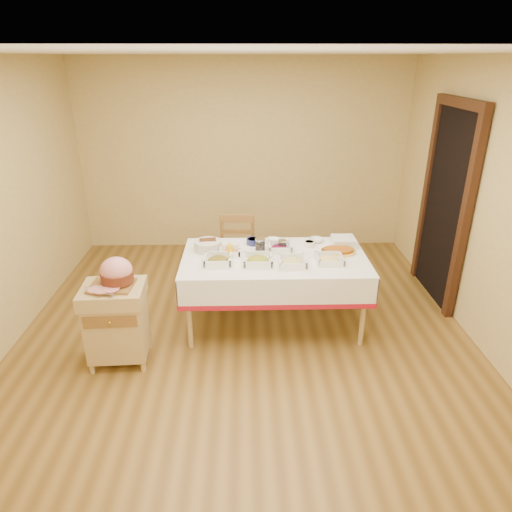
% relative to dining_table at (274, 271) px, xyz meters
% --- Properties ---
extents(room_shell, '(5.00, 5.00, 5.00)m').
position_rel_dining_table_xyz_m(room_shell, '(-0.30, -0.30, 0.70)').
color(room_shell, brown).
rests_on(room_shell, ground).
extents(doorway, '(0.09, 1.10, 2.20)m').
position_rel_dining_table_xyz_m(doorway, '(1.90, 0.60, 0.51)').
color(doorway, black).
rests_on(doorway, ground).
extents(dining_table, '(1.82, 1.02, 0.76)m').
position_rel_dining_table_xyz_m(dining_table, '(0.00, 0.00, 0.00)').
color(dining_table, tan).
rests_on(dining_table, ground).
extents(butcher_cart, '(0.56, 0.47, 0.76)m').
position_rel_dining_table_xyz_m(butcher_cart, '(-1.44, -0.61, -0.17)').
color(butcher_cart, tan).
rests_on(butcher_cart, ground).
extents(dining_chair, '(0.44, 0.42, 0.93)m').
position_rel_dining_table_xyz_m(dining_chair, '(-0.39, 0.67, -0.12)').
color(dining_chair, brown).
rests_on(dining_chair, ground).
extents(ham_on_board, '(0.39, 0.37, 0.26)m').
position_rel_dining_table_xyz_m(ham_on_board, '(-1.40, -0.58, 0.27)').
color(ham_on_board, brown).
rests_on(ham_on_board, butcher_cart).
extents(serving_dish_a, '(0.26, 0.26, 0.11)m').
position_rel_dining_table_xyz_m(serving_dish_a, '(-0.55, -0.16, 0.20)').
color(serving_dish_a, white).
rests_on(serving_dish_a, dining_table).
extents(serving_dish_b, '(0.27, 0.27, 0.11)m').
position_rel_dining_table_xyz_m(serving_dish_b, '(-0.17, -0.17, 0.20)').
color(serving_dish_b, white).
rests_on(serving_dish_b, dining_table).
extents(serving_dish_c, '(0.26, 0.26, 0.11)m').
position_rel_dining_table_xyz_m(serving_dish_c, '(0.15, -0.21, 0.20)').
color(serving_dish_c, white).
rests_on(serving_dish_c, dining_table).
extents(serving_dish_d, '(0.25, 0.25, 0.09)m').
position_rel_dining_table_xyz_m(serving_dish_d, '(0.52, -0.15, 0.19)').
color(serving_dish_d, white).
rests_on(serving_dish_d, dining_table).
extents(serving_dish_e, '(0.21, 0.20, 0.10)m').
position_rel_dining_table_xyz_m(serving_dish_e, '(-0.44, 0.06, 0.19)').
color(serving_dish_e, white).
rests_on(serving_dish_e, dining_table).
extents(serving_dish_f, '(0.24, 0.23, 0.11)m').
position_rel_dining_table_xyz_m(serving_dish_f, '(0.06, 0.14, 0.20)').
color(serving_dish_f, white).
rests_on(serving_dish_f, dining_table).
extents(small_bowl_left, '(0.12, 0.12, 0.05)m').
position_rel_dining_table_xyz_m(small_bowl_left, '(-0.63, 0.30, 0.19)').
color(small_bowl_left, white).
rests_on(small_bowl_left, dining_table).
extents(small_bowl_mid, '(0.14, 0.14, 0.06)m').
position_rel_dining_table_xyz_m(small_bowl_mid, '(-0.20, 0.33, 0.20)').
color(small_bowl_mid, navy).
rests_on(small_bowl_mid, dining_table).
extents(small_bowl_right, '(0.11, 0.11, 0.06)m').
position_rel_dining_table_xyz_m(small_bowl_right, '(0.38, 0.25, 0.19)').
color(small_bowl_right, white).
rests_on(small_bowl_right, dining_table).
extents(bowl_white_imported, '(0.18, 0.18, 0.04)m').
position_rel_dining_table_xyz_m(bowl_white_imported, '(0.01, 0.37, 0.18)').
color(bowl_white_imported, white).
rests_on(bowl_white_imported, dining_table).
extents(bowl_small_imported, '(0.17, 0.17, 0.04)m').
position_rel_dining_table_xyz_m(bowl_small_imported, '(0.47, 0.37, 0.18)').
color(bowl_small_imported, white).
rests_on(bowl_small_imported, dining_table).
extents(preserve_jar_left, '(0.10, 0.10, 0.13)m').
position_rel_dining_table_xyz_m(preserve_jar_left, '(-0.14, 0.15, 0.22)').
color(preserve_jar_left, silver).
rests_on(preserve_jar_left, dining_table).
extents(preserve_jar_right, '(0.09, 0.09, 0.11)m').
position_rel_dining_table_xyz_m(preserve_jar_right, '(0.09, 0.16, 0.21)').
color(preserve_jar_right, silver).
rests_on(preserve_jar_right, dining_table).
extents(mustard_bottle, '(0.06, 0.06, 0.17)m').
position_rel_dining_table_xyz_m(mustard_bottle, '(-0.44, -0.02, 0.24)').
color(mustard_bottle, yellow).
rests_on(mustard_bottle, dining_table).
extents(bread_basket, '(0.28, 0.28, 0.12)m').
position_rel_dining_table_xyz_m(bread_basket, '(-0.67, 0.17, 0.21)').
color(bread_basket, beige).
rests_on(bread_basket, dining_table).
extents(plate_stack, '(0.24, 0.24, 0.09)m').
position_rel_dining_table_xyz_m(plate_stack, '(0.74, 0.27, 0.20)').
color(plate_stack, white).
rests_on(plate_stack, dining_table).
extents(brass_platter, '(0.35, 0.25, 0.05)m').
position_rel_dining_table_xyz_m(brass_platter, '(0.65, 0.07, 0.18)').
color(brass_platter, gold).
rests_on(brass_platter, dining_table).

